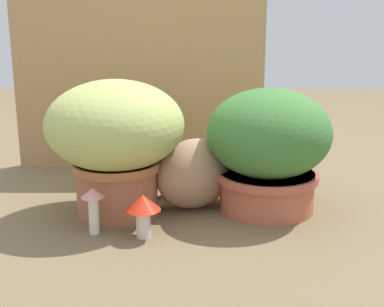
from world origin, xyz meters
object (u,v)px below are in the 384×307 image
Objects in this scene: cat at (197,169)px; mushroom_ornament_red at (142,207)px; grass_planter at (114,137)px; mushroom_ornament_pink at (92,202)px; leafy_planter at (267,147)px.

cat reaches higher than mushroom_ornament_red.
grass_planter is 0.22m from mushroom_ornament_pink.
grass_planter is 0.26m from mushroom_ornament_red.
leafy_planter is 0.44m from mushroom_ornament_red.
mushroom_ornament_pink is (-0.50, -0.19, -0.11)m from leafy_planter.
grass_planter is 1.09× the size of cat.
mushroom_ornament_red is at bearing -63.02° from grass_planter.
cat is at bearing 172.54° from leafy_planter.
leafy_planter is at bearing 20.94° from mushroom_ornament_pink.
cat is at bearing 13.07° from grass_planter.
grass_planter is 3.39× the size of mushroom_ornament_red.
leafy_planter is 0.23m from cat.
cat is at bearing 37.01° from mushroom_ornament_pink.
mushroom_ornament_pink is (-0.04, -0.16, -0.15)m from grass_planter.
cat is at bearing 58.00° from mushroom_ornament_red.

